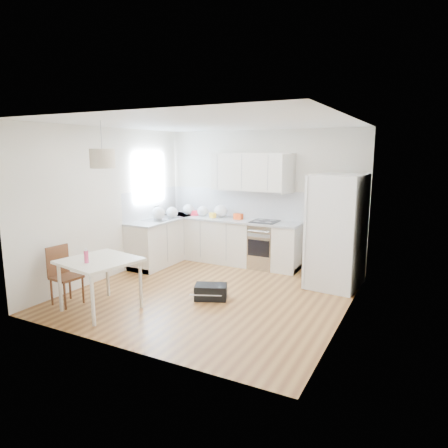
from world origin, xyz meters
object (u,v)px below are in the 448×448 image
object	(u,v)px
dining_chair	(66,276)
gym_bag	(211,292)
dining_table	(100,265)
refrigerator	(338,231)

from	to	relation	value
dining_chair	gym_bag	distance (m)	2.19
dining_table	dining_chair	xyz separation A→B (m)	(-0.60, -0.08, -0.23)
gym_bag	refrigerator	bearing A→B (deg)	20.66
dining_table	gym_bag	xyz separation A→B (m)	(1.21, 1.10, -0.56)
refrigerator	dining_table	xyz separation A→B (m)	(-2.81, -2.65, -0.28)
dining_chair	gym_bag	bearing A→B (deg)	38.72
refrigerator	dining_table	bearing A→B (deg)	-131.81
refrigerator	dining_chair	xyz separation A→B (m)	(-3.41, -2.73, -0.51)
dining_table	gym_bag	world-z (taller)	dining_table
gym_bag	dining_chair	bearing A→B (deg)	-170.24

